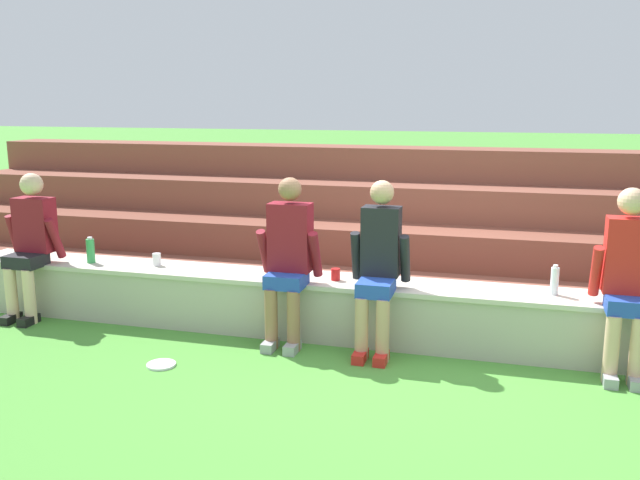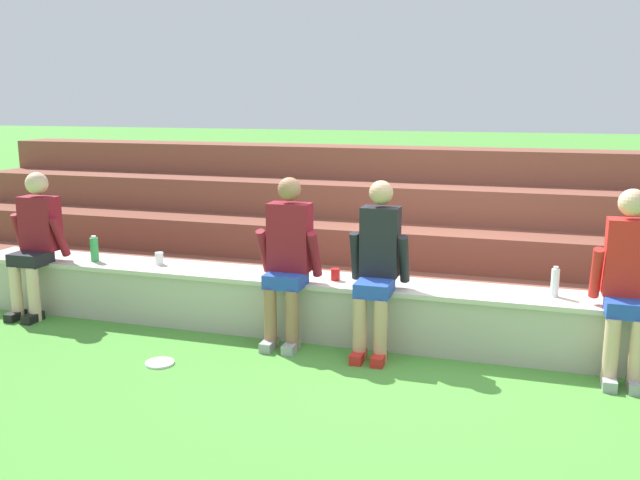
% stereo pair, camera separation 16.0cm
% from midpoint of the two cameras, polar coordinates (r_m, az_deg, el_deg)
% --- Properties ---
extents(ground_plane, '(80.00, 80.00, 0.00)m').
position_cam_midpoint_polar(ground_plane, '(5.75, 8.56, -9.57)').
color(ground_plane, '#4C9338').
extents(stone_seating_wall, '(8.83, 0.54, 0.53)m').
position_cam_midpoint_polar(stone_seating_wall, '(5.89, 9.03, -6.17)').
color(stone_seating_wall, '#B7AF9E').
rests_on(stone_seating_wall, ground).
extents(brick_bleachers, '(12.06, 2.48, 1.51)m').
position_cam_midpoint_polar(brick_bleachers, '(7.74, 11.27, 0.26)').
color(brick_bleachers, brown).
rests_on(brick_bleachers, ground).
extents(person_far_left, '(0.55, 0.54, 1.39)m').
position_cam_midpoint_polar(person_far_left, '(7.08, -22.24, 0.09)').
color(person_far_left, beige).
rests_on(person_far_left, ground).
extents(person_left_of_center, '(0.54, 0.49, 1.44)m').
position_cam_midpoint_polar(person_left_of_center, '(5.76, -1.96, -1.40)').
color(person_left_of_center, '#996B4C').
rests_on(person_left_of_center, ground).
extents(person_center, '(0.49, 0.58, 1.43)m').
position_cam_midpoint_polar(person_center, '(5.58, 5.66, -2.01)').
color(person_center, tan).
rests_on(person_center, ground).
extents(person_right_of_center, '(0.50, 0.52, 1.44)m').
position_cam_midpoint_polar(person_right_of_center, '(5.54, 25.18, -3.07)').
color(person_right_of_center, '#DBAD89').
rests_on(person_right_of_center, ground).
extents(water_bottle_near_left, '(0.08, 0.08, 0.25)m').
position_cam_midpoint_polar(water_bottle_near_left, '(6.93, -17.83, -0.74)').
color(water_bottle_near_left, green).
rests_on(water_bottle_near_left, stone_seating_wall).
extents(water_bottle_near_right, '(0.06, 0.06, 0.25)m').
position_cam_midpoint_polar(water_bottle_near_right, '(5.76, 19.92, -3.37)').
color(water_bottle_near_right, silver).
rests_on(water_bottle_near_right, stone_seating_wall).
extents(plastic_cup_left_end, '(0.08, 0.08, 0.12)m').
position_cam_midpoint_polar(plastic_cup_left_end, '(6.64, -12.71, -1.52)').
color(plastic_cup_left_end, white).
rests_on(plastic_cup_left_end, stone_seating_wall).
extents(plastic_cup_middle, '(0.08, 0.08, 0.10)m').
position_cam_midpoint_polar(plastic_cup_middle, '(5.92, 2.08, -2.92)').
color(plastic_cup_middle, red).
rests_on(plastic_cup_middle, stone_seating_wall).
extents(frisbee, '(0.23, 0.23, 0.02)m').
position_cam_midpoint_polar(frisbee, '(5.64, -12.54, -10.07)').
color(frisbee, white).
rests_on(frisbee, ground).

